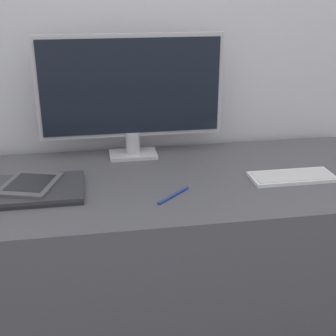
# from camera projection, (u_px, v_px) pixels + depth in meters

# --- Properties ---
(wall_back) EXTENTS (3.60, 0.05, 2.40)m
(wall_back) POSITION_uv_depth(u_px,v_px,m) (144.00, 25.00, 1.69)
(wall_back) COLOR silver
(wall_back) RESTS_ON ground_plane
(desk) EXTENTS (1.57, 0.64, 0.75)m
(desk) POSITION_uv_depth(u_px,v_px,m) (161.00, 275.00, 1.66)
(desk) COLOR #4C4C51
(desk) RESTS_ON ground_plane
(monitor) EXTENTS (0.66, 0.11, 0.44)m
(monitor) POSITION_uv_depth(u_px,v_px,m) (131.00, 92.00, 1.64)
(monitor) COLOR #B7B7BC
(monitor) RESTS_ON desk
(keyboard) EXTENTS (0.28, 0.11, 0.01)m
(keyboard) POSITION_uv_depth(u_px,v_px,m) (292.00, 177.00, 1.53)
(keyboard) COLOR silver
(keyboard) RESTS_ON desk
(laptop) EXTENTS (0.30, 0.22, 0.02)m
(laptop) POSITION_uv_depth(u_px,v_px,m) (35.00, 190.00, 1.43)
(laptop) COLOR #232328
(laptop) RESTS_ON desk
(ereader) EXTENTS (0.20, 0.22, 0.01)m
(ereader) POSITION_uv_depth(u_px,v_px,m) (30.00, 184.00, 1.43)
(ereader) COLOR #4C4C51
(ereader) RESTS_ON laptop
(pen) EXTENTS (0.11, 0.10, 0.01)m
(pen) POSITION_uv_depth(u_px,v_px,m) (173.00, 195.00, 1.40)
(pen) COLOR navy
(pen) RESTS_ON desk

